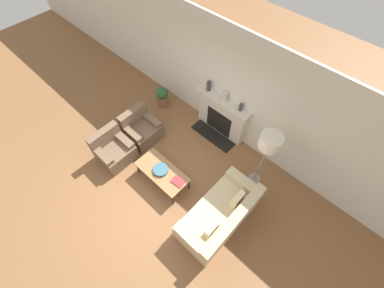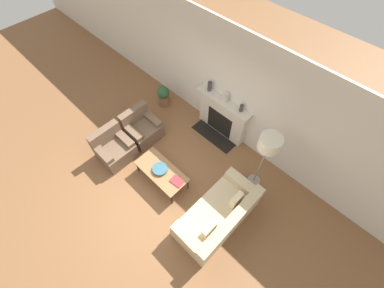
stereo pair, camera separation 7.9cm
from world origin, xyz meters
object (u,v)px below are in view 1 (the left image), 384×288
object	(u,v)px
armchair_near	(114,150)
bowl	(161,170)
book	(178,181)
mantel_vase_center_right	(241,107)
coffee_table	(162,172)
floor_lamp	(270,144)
fireplace	(221,116)
mantel_vase_center_left	(225,97)
armchair_far	(141,129)
couch	(220,215)
potted_plant	(162,96)
mantel_vase_left	(209,86)

from	to	relation	value
armchair_near	bowl	xyz separation A→B (m)	(1.29, 0.35, 0.16)
book	mantel_vase_center_right	distance (m)	2.15
coffee_table	floor_lamp	bearing A→B (deg)	43.50
book	mantel_vase_center_right	size ratio (longest dim) A/B	1.62
fireplace	mantel_vase_center_left	world-z (taller)	mantel_vase_center_left
armchair_far	mantel_vase_center_left	distance (m)	2.25
armchair_far	couch	bearing A→B (deg)	-97.05
couch	bowl	world-z (taller)	couch
bowl	mantel_vase_center_left	xyz separation A→B (m)	(0.05, 2.07, 0.76)
couch	mantel_vase_center_right	size ratio (longest dim) A/B	9.98
fireplace	bowl	size ratio (longest dim) A/B	4.40
coffee_table	floor_lamp	distance (m)	2.39
coffee_table	mantel_vase_center_right	size ratio (longest dim) A/B	6.82
fireplace	armchair_near	world-z (taller)	fireplace
couch	bowl	distance (m)	1.61
fireplace	book	world-z (taller)	fireplace
book	coffee_table	bearing A→B (deg)	-177.90
armchair_near	armchair_far	bearing A→B (deg)	0.00
potted_plant	fireplace	bearing A→B (deg)	12.11
book	mantel_vase_left	size ratio (longest dim) A/B	1.20
armchair_far	book	world-z (taller)	armchair_far
mantel_vase_left	couch	bearing A→B (deg)	-43.15
armchair_near	floor_lamp	distance (m)	3.59
floor_lamp	couch	bearing A→B (deg)	-89.30
armchair_near	mantel_vase_center_right	bearing A→B (deg)	-36.67
coffee_table	mantel_vase_center_left	bearing A→B (deg)	89.52
armchair_far	potted_plant	xyz separation A→B (m)	(-0.45, 1.15, 0.00)
coffee_table	book	xyz separation A→B (m)	(0.44, 0.06, 0.04)
book	mantel_vase_center_right	world-z (taller)	mantel_vase_center_right
book	fireplace	bearing A→B (deg)	96.54
coffee_table	mantel_vase_center_right	world-z (taller)	mantel_vase_center_right
armchair_far	floor_lamp	size ratio (longest dim) A/B	0.49
armchair_near	bowl	world-z (taller)	armchair_near
book	mantel_vase_center_left	distance (m)	2.20
mantel_vase_center_left	mantel_vase_center_right	distance (m)	0.46
armchair_near	book	world-z (taller)	armchair_near
coffee_table	mantel_vase_center_left	distance (m)	2.23
potted_plant	armchair_far	bearing A→B (deg)	-68.56
armchair_near	couch	bearing A→B (deg)	-79.99
couch	book	distance (m)	1.14
fireplace	book	bearing A→B (deg)	-77.79
potted_plant	couch	bearing A→B (deg)	-24.32
coffee_table	potted_plant	xyz separation A→B (m)	(-1.78, 1.67, -0.09)
fireplace	armchair_far	size ratio (longest dim) A/B	1.79
armchair_far	book	xyz separation A→B (m)	(1.76, -0.45, 0.13)
fireplace	mantel_vase_center_left	bearing A→B (deg)	64.75
fireplace	book	xyz separation A→B (m)	(0.43, -1.99, -0.11)
mantel_vase_center_right	bowl	bearing A→B (deg)	-103.82
fireplace	bowl	distance (m)	2.05
armchair_far	coffee_table	world-z (taller)	armchair_far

